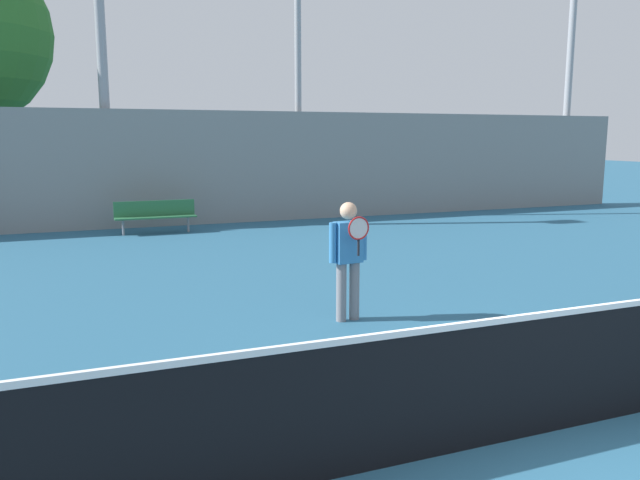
# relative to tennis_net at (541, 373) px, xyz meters

# --- Properties ---
(ground_plane) EXTENTS (100.00, 100.00, 0.00)m
(ground_plane) POSITION_rel_tennis_net_xyz_m (0.00, 0.00, -0.55)
(ground_plane) COLOR #285B7A
(tennis_net) EXTENTS (11.93, 0.09, 1.07)m
(tennis_net) POSITION_rel_tennis_net_xyz_m (0.00, 0.00, 0.00)
(tennis_net) COLOR #99999E
(tennis_net) RESTS_ON ground_plane
(tennis_player) EXTENTS (0.57, 0.42, 1.63)m
(tennis_player) POSITION_rel_tennis_net_xyz_m (-0.13, 3.64, 0.39)
(tennis_player) COLOR slate
(tennis_player) RESTS_ON ground_plane
(bench_courtside_far) EXTENTS (2.07, 0.40, 0.85)m
(bench_courtside_far) POSITION_rel_tennis_net_xyz_m (-1.58, 12.68, -0.02)
(bench_courtside_far) COLOR #28663D
(bench_courtside_far) RESTS_ON ground_plane
(light_pole_far_right) EXTENTS (0.90, 0.60, 9.65)m
(light_pole_far_right) POSITION_rel_tennis_net_xyz_m (-2.61, 14.23, 5.02)
(light_pole_far_right) COLOR #939399
(light_pole_far_right) RESTS_ON ground_plane
(light_pole_center_back) EXTENTS (0.90, 0.60, 9.28)m
(light_pole_center_back) POSITION_rel_tennis_net_xyz_m (13.48, 14.39, 4.93)
(light_pole_center_back) COLOR #939399
(light_pole_center_back) RESTS_ON ground_plane
(back_fence) EXTENTS (29.94, 0.06, 3.24)m
(back_fence) POSITION_rel_tennis_net_xyz_m (0.00, 13.89, 1.07)
(back_fence) COLOR gray
(back_fence) RESTS_ON ground_plane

